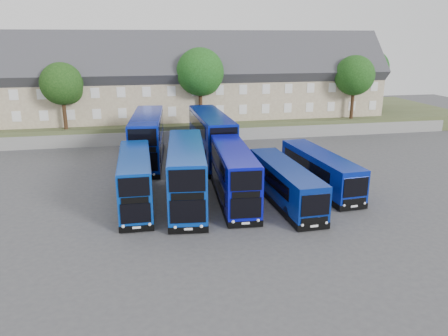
# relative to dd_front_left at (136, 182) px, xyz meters

# --- Properties ---
(ground) EXTENTS (120.00, 120.00, 0.00)m
(ground) POSITION_rel_dd_front_left_xyz_m (6.09, -3.81, -1.94)
(ground) COLOR #404044
(ground) RESTS_ON ground
(retaining_wall) EXTENTS (70.00, 0.40, 1.50)m
(retaining_wall) POSITION_rel_dd_front_left_xyz_m (6.09, 20.19, -1.19)
(retaining_wall) COLOR slate
(retaining_wall) RESTS_ON ground
(earth_bank) EXTENTS (80.00, 20.00, 2.00)m
(earth_bank) POSITION_rel_dd_front_left_xyz_m (6.09, 30.19, -0.94)
(earth_bank) COLOR #454C2A
(earth_bank) RESTS_ON ground
(terrace_row) EXTENTS (54.00, 10.40, 11.20)m
(terrace_row) POSITION_rel_dd_front_left_xyz_m (6.10, 26.19, 4.66)
(terrace_row) COLOR #9E8970
(terrace_row) RESTS_ON earth_bank
(dd_front_left) EXTENTS (2.36, 9.99, 3.96)m
(dd_front_left) POSITION_rel_dd_front_left_xyz_m (0.00, 0.00, 0.00)
(dd_front_left) COLOR #08369B
(dd_front_left) RESTS_ON ground
(dd_front_mid) EXTENTS (3.76, 11.69, 4.57)m
(dd_front_mid) POSITION_rel_dd_front_left_xyz_m (3.82, -0.15, 0.31)
(dd_front_mid) COLOR #0836A3
(dd_front_mid) RESTS_ON ground
(dd_front_right) EXTENTS (3.03, 10.64, 4.18)m
(dd_front_right) POSITION_rel_dd_front_left_xyz_m (7.42, -0.44, 0.11)
(dd_front_right) COLOR #090DA7
(dd_front_right) RESTS_ON ground
(dd_rear_left) EXTENTS (3.94, 12.47, 4.88)m
(dd_rear_left) POSITION_rel_dd_front_left_xyz_m (1.28, 12.12, 0.46)
(dd_rear_left) COLOR #081EA3
(dd_rear_left) RESTS_ON ground
(dd_rear_right) EXTENTS (3.05, 12.38, 4.90)m
(dd_rear_right) POSITION_rel_dd_front_left_xyz_m (7.65, 11.25, 0.47)
(dd_rear_right) COLOR #071990
(dd_rear_right) RESTS_ON ground
(coach_east_a) EXTENTS (2.74, 11.08, 3.00)m
(coach_east_a) POSITION_rel_dd_front_left_xyz_m (11.22, -1.51, -0.47)
(coach_east_a) COLOR navy
(coach_east_a) RESTS_ON ground
(coach_east_b) EXTENTS (3.18, 11.15, 3.01)m
(coach_east_b) POSITION_rel_dd_front_left_xyz_m (15.25, 1.23, -0.47)
(coach_east_b) COLOR #071D90
(coach_east_b) RESTS_ON ground
(tree_west) EXTENTS (4.80, 4.80, 7.65)m
(tree_west) POSITION_rel_dd_front_left_xyz_m (-7.76, 21.28, 5.11)
(tree_west) COLOR #382314
(tree_west) RESTS_ON earth_bank
(tree_mid) EXTENTS (5.76, 5.76, 9.18)m
(tree_mid) POSITION_rel_dd_front_left_xyz_m (8.24, 21.78, 6.13)
(tree_mid) COLOR #382314
(tree_mid) RESTS_ON earth_bank
(tree_east) EXTENTS (5.12, 5.12, 8.16)m
(tree_east) POSITION_rel_dd_front_left_xyz_m (28.24, 21.28, 5.45)
(tree_east) COLOR #382314
(tree_east) RESTS_ON earth_bank
(tree_far) EXTENTS (5.44, 5.44, 8.67)m
(tree_far) POSITION_rel_dd_front_left_xyz_m (34.24, 28.28, 5.79)
(tree_far) COLOR #382314
(tree_far) RESTS_ON earth_bank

